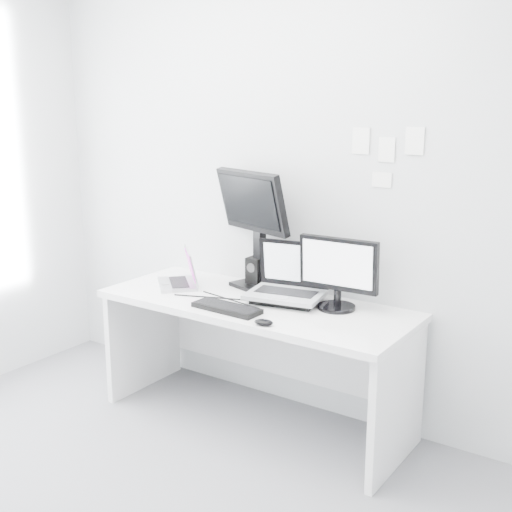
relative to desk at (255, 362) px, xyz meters
The scene contains 13 objects.
back_wall 1.05m from the desk, 90.00° to the left, with size 3.60×3.60×0.00m, color silver.
desk is the anchor object (origin of this frame).
macbook 0.75m from the desk, behind, with size 0.31×0.23×0.23m, color #A8A9AC.
speaker 0.55m from the desk, 124.09° to the left, with size 0.09×0.09×0.18m, color black.
dell_laptop 0.56m from the desk, 27.63° to the left, with size 0.41×0.32×0.34m, color #A3A6AA.
rear_monitor 0.78m from the desk, 124.04° to the left, with size 0.54×0.19×0.73m, color black.
samsung_monitor 0.73m from the desk, 17.71° to the left, with size 0.44×0.20×0.41m, color black.
keyboard 0.44m from the desk, 99.80° to the right, with size 0.39×0.14×0.03m, color black.
mouse 0.55m from the desk, 49.36° to the right, with size 0.10×0.06×0.03m, color black.
wall_note_0 1.38m from the desk, 37.40° to the left, with size 0.10×0.00×0.14m, color white.
wall_note_1 1.40m from the desk, 29.83° to the left, with size 0.09×0.00×0.13m, color white.
wall_note_2 1.51m from the desk, 24.64° to the left, with size 0.10×0.00×0.14m, color white.
wall_note_3 1.25m from the desk, 30.67° to the left, with size 0.11×0.00×0.08m, color white.
Camera 1 is at (2.00, -1.67, 1.85)m, focal length 46.36 mm.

